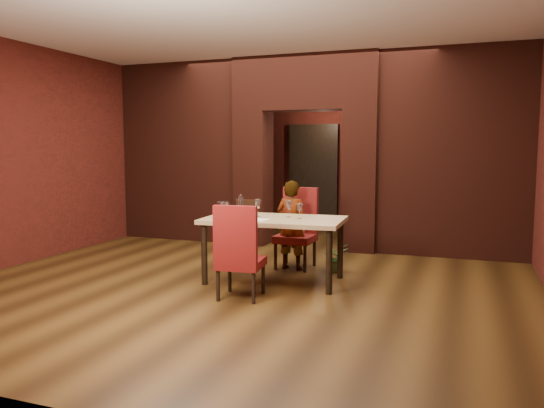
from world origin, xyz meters
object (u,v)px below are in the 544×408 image
Objects in this scene: wine_bucket at (223,210)px; person_seated at (292,225)px; dining_table at (274,250)px; chair_near at (241,251)px; water_bottle at (241,205)px; wine_glass_c at (300,211)px; wine_glass_a at (258,208)px; chair_far at (295,228)px; wine_glass_b at (289,209)px; potted_plant at (335,257)px.

person_seated is at bearing 55.61° from wine_bucket.
chair_near is at bearing -100.52° from dining_table.
wine_glass_c is at bearing -0.27° from water_bottle.
wine_glass_a is at bearing 177.83° from wine_glass_c.
dining_table is 1.54× the size of chair_far.
water_bottle reaches higher than wine_glass_b.
potted_plant is at bearing 49.16° from dining_table.
dining_table is 0.60m from wine_glass_c.
person_seated is (-0.02, -0.10, 0.06)m from chair_far.
wine_glass_c is 0.97m from wine_bucket.
wine_bucket reaches higher than wine_glass_c.
water_bottle is at bearing 179.73° from wine_glass_c.
wine_bucket is (-0.38, -0.24, -0.01)m from wine_glass_a.
wine_glass_c is (0.30, -0.78, 0.34)m from chair_far.
wine_glass_a is 0.40m from wine_glass_b.
chair_far reaches higher than wine_bucket.
person_seated reaches higher than wine_bucket.
person_seated is at bearing 55.59° from water_bottle.
chair_near is at bearing -113.43° from potted_plant.
water_bottle is (-0.37, 0.85, 0.42)m from chair_near.
wine_bucket is at bearing -167.02° from dining_table.
person_seated reaches higher than wine_glass_b.
chair_far is 5.70× the size of wine_bucket.
wine_bucket is (-0.62, -0.18, 0.50)m from dining_table.
dining_table is 9.03× the size of wine_glass_c.
potted_plant is (0.60, 0.08, -0.42)m from person_seated.
wine_glass_a reaches higher than potted_plant.
wine_glass_c is 0.48× the size of potted_plant.
wine_glass_a is (-0.14, 0.87, 0.39)m from chair_near.
chair_near is (-0.10, -0.82, 0.13)m from dining_table.
person_seated is at bearing -172.70° from potted_plant.
dining_table reaches higher than potted_plant.
person_seated reaches higher than chair_near.
potted_plant is at bearing -119.70° from chair_near.
water_bottle reaches higher than wine_glass_a.
wine_glass_a reaches higher than dining_table.
chair_near is 4.81× the size of wine_glass_a.
dining_table is 8.77× the size of wine_bucket.
wine_glass_a is at bearing -138.58° from potted_plant.
person_seated reaches higher than potted_plant.
wine_glass_a is at bearing 32.19° from wine_bucket.
person_seated is 0.74m from potted_plant.
wine_glass_a is 1.16× the size of wine_glass_c.
chair_near is 0.96m from wine_glass_a.
wine_glass_b is (0.16, -0.60, 0.30)m from person_seated.
wine_glass_b reaches higher than potted_plant.
wine_glass_c is at bearing -2.17° from wine_glass_a.
wine_glass_b reaches higher than wine_glass_c.
person_seated is 5.83× the size of wine_glass_b.
potted_plant is at bearing -0.10° from chair_far.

